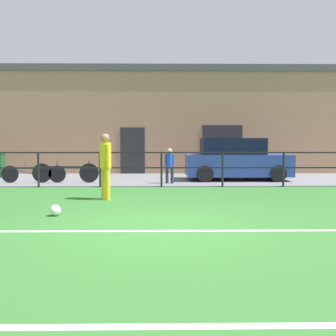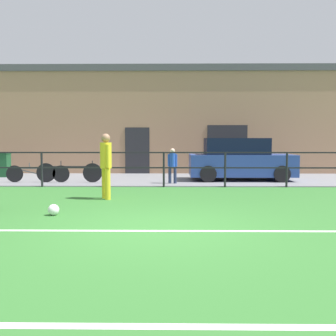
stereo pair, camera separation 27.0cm
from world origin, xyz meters
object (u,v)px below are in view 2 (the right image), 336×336
Objects in this scene: player_winger at (106,162)px; parked_car_red at (240,160)px; trash_bin_0 at (2,164)px; soccer_ball_match at (54,210)px; bicycle_parked_1 at (38,173)px; spectator_child at (172,163)px; bicycle_parked_3 at (69,172)px.

parked_car_red is at bearing -69.07° from player_winger.
parked_car_red is at bearing -6.55° from trash_bin_0.
soccer_ball_match is 6.53m from bicycle_parked_1.
player_winger is at bearing -50.76° from bicycle_parked_1.
soccer_ball_match is at bearing 67.65° from spectator_child.
bicycle_parked_3 is (-3.71, 0.28, -0.34)m from spectator_child.
player_winger reaches higher than trash_bin_0.
spectator_child reaches higher than bicycle_parked_1.
soccer_ball_match is 0.10× the size of bicycle_parked_3.
spectator_child is 0.32× the size of parked_car_red.
bicycle_parked_3 is 3.91m from trash_bin_0.
soccer_ball_match is at bearing -68.21° from bicycle_parked_1.
player_winger reaches higher than spectator_child.
trash_bin_0 reaches higher than bicycle_parked_1.
trash_bin_0 is (-7.02, 2.35, -0.18)m from spectator_child.
player_winger is 0.74× the size of bicycle_parked_1.
player_winger reaches higher than bicycle_parked_3.
bicycle_parked_1 is at bearing 111.79° from soccer_ball_match.
trash_bin_0 is at bearing 14.64° from player_winger.
spectator_child is 1.20× the size of trash_bin_0.
player_winger is 2.50m from soccer_ball_match.
player_winger is 1.66× the size of trash_bin_0.
trash_bin_0 is (-4.60, 8.13, 0.42)m from soccer_ball_match.
trash_bin_0 is at bearing 119.50° from soccer_ball_match.
soccer_ball_match is 9.35m from trash_bin_0.
parked_car_red is 1.70× the size of bicycle_parked_1.
soccer_ball_match is 0.18× the size of spectator_child.
bicycle_parked_3 reaches higher than bicycle_parked_1.
parked_car_red is 9.63m from trash_bin_0.
bicycle_parked_1 is 1.14m from bicycle_parked_3.
player_winger reaches higher than bicycle_parked_1.
soccer_ball_match is at bearing -78.01° from bicycle_parked_3.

